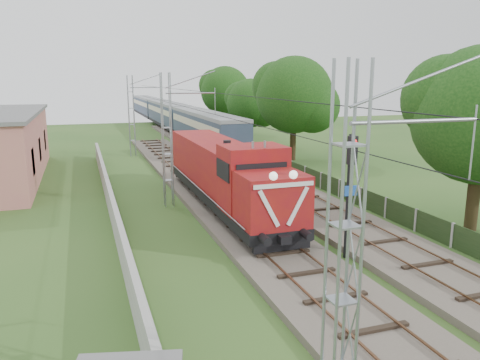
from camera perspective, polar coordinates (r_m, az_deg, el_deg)
name	(u,v)px	position (r m, az deg, el deg)	size (l,w,h in m)	color
ground	(299,275)	(19.10, 7.18, -11.40)	(140.00, 140.00, 0.00)	#2A4C1C
track_main	(242,221)	(25.11, 0.20, -5.02)	(4.20, 70.00, 0.45)	#6B6054
track_side	(248,171)	(38.63, 0.95, 1.11)	(4.20, 80.00, 0.45)	#6B6054
catenary	(168,140)	(28.33, -8.78, 4.82)	(3.31, 70.00, 8.00)	gray
boundary_wall	(110,198)	(28.55, -15.60, -2.17)	(0.25, 40.00, 1.50)	#9E9E99
fence	(416,220)	(25.46, 20.66, -4.61)	(0.12, 32.00, 1.20)	black
locomotive	(225,173)	(27.41, -1.86, 0.90)	(3.01, 17.21, 4.37)	black
coach_rake	(168,113)	(73.48, -8.77, 8.08)	(3.03, 67.48, 3.50)	black
signal_post	(350,175)	(20.06, 13.29, 0.63)	(0.59, 0.46, 5.40)	black
tree_b	(295,96)	(44.68, 6.71, 10.16)	(7.52, 7.17, 9.75)	#3A2C17
tree_c	(251,104)	(55.34, 1.39, 9.29)	(5.95, 5.66, 7.71)	#3A2C17
tree_d	(226,92)	(67.32, -1.73, 10.72)	(7.27, 6.93, 9.43)	#3A2C17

